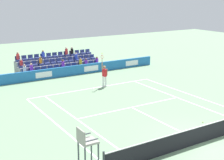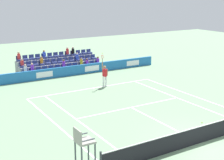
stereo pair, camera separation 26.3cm
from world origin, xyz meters
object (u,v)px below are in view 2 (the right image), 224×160
(umpire_chair, at_px, (83,147))
(loose_tennis_ball, at_px, (202,122))
(tennis_net, at_px, (201,134))
(tennis_player, at_px, (105,75))

(umpire_chair, xyz_separation_m, loose_tennis_ball, (-8.82, -1.96, -1.49))
(tennis_net, bearing_deg, tennis_player, -94.91)
(umpire_chair, relative_size, loose_tennis_ball, 34.41)
(tennis_net, distance_m, tennis_player, 11.78)
(tennis_player, relative_size, umpire_chair, 1.22)
(tennis_player, distance_m, loose_tennis_ball, 9.92)
(loose_tennis_ball, bearing_deg, tennis_player, -83.86)
(umpire_chair, bearing_deg, loose_tennis_ball, -167.50)
(tennis_net, xyz_separation_m, umpire_chair, (6.76, 0.05, 1.03))
(tennis_player, height_order, loose_tennis_ball, tennis_player)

